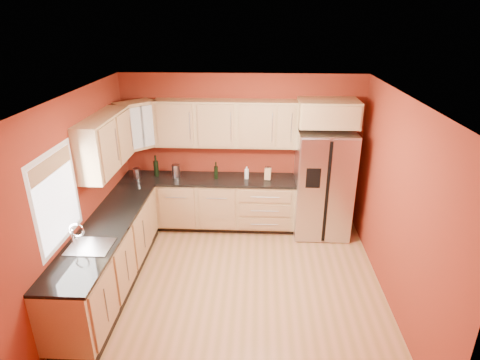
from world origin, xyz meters
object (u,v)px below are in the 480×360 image
at_px(refrigerator, 323,183).
at_px(knife_block, 268,174).
at_px(wine_bottle_a, 156,166).
at_px(soap_dispenser, 247,173).
at_px(canister_left, 176,171).

bearing_deg(refrigerator, knife_block, 175.92).
xyz_separation_m(wine_bottle_a, knife_block, (1.88, -0.06, -0.08)).
distance_m(refrigerator, soap_dispenser, 1.27).
relative_size(canister_left, wine_bottle_a, 0.60).
xyz_separation_m(canister_left, knife_block, (1.54, -0.03, -0.01)).
bearing_deg(refrigerator, wine_bottle_a, 177.45).
bearing_deg(canister_left, wine_bottle_a, 174.80).
distance_m(knife_block, soap_dispenser, 0.35).
bearing_deg(refrigerator, soap_dispenser, 176.11).
xyz_separation_m(wine_bottle_a, soap_dispenser, (1.53, -0.04, -0.08)).
distance_m(canister_left, wine_bottle_a, 0.35).
xyz_separation_m(knife_block, soap_dispenser, (-0.35, 0.02, 0.01)).
relative_size(refrigerator, knife_block, 8.94).
height_order(wine_bottle_a, knife_block, wine_bottle_a).
distance_m(refrigerator, knife_block, 0.92).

